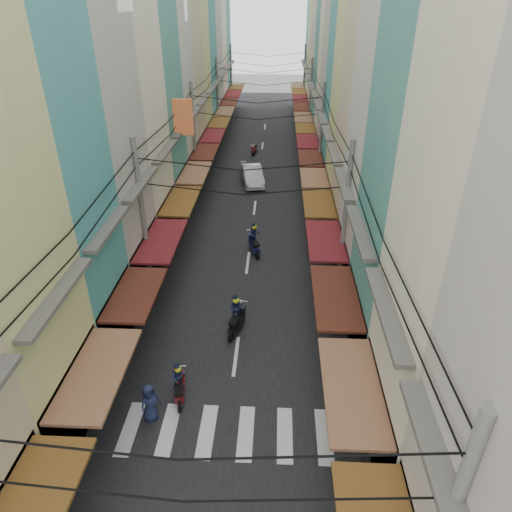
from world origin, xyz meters
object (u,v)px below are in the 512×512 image
(bicycle, at_px, (351,294))
(market_umbrella, at_px, (385,348))
(white_car, at_px, (252,183))
(traffic_sign, at_px, (352,304))

(bicycle, xyz_separation_m, market_umbrella, (0.20, -6.65, 2.15))
(white_car, xyz_separation_m, traffic_sign, (5.45, -19.69, 2.03))
(bicycle, height_order, traffic_sign, traffic_sign)
(market_umbrella, height_order, traffic_sign, traffic_sign)
(white_car, relative_size, market_umbrella, 2.10)
(bicycle, bearing_deg, traffic_sign, 150.67)
(market_umbrella, bearing_deg, traffic_sign, 105.29)
(market_umbrella, bearing_deg, white_car, 105.44)
(white_car, xyz_separation_m, market_umbrella, (6.26, -22.67, 2.15))
(white_car, height_order, traffic_sign, traffic_sign)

